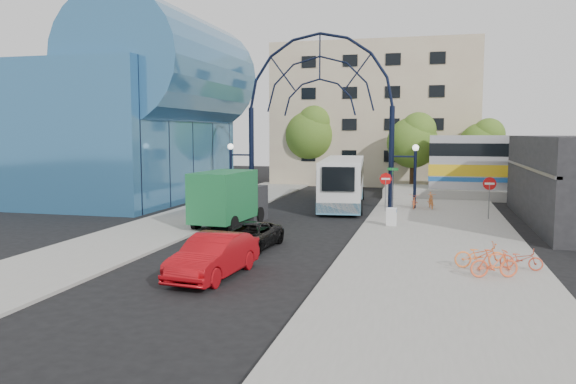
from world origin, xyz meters
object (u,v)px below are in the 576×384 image
(red_sedan, at_px, (214,256))
(bike_far_b, at_px, (494,263))
(sandwich_board, at_px, (391,215))
(bike_near_b, at_px, (431,201))
(stop_sign, at_px, (386,182))
(do_not_enter_sign, at_px, (489,188))
(city_bus, at_px, (343,181))
(tree_north_a, at_px, (414,140))
(tree_north_c, at_px, (484,143))
(street_name_sign, at_px, (393,180))
(green_truck, at_px, (230,199))
(gateway_arch, at_px, (320,84))
(tree_north_b, at_px, (312,132))
(black_suv, at_px, (250,236))
(bike_near_a, at_px, (415,201))
(bike_far_a, at_px, (480,255))
(bike_far_c, at_px, (521,259))

(red_sedan, relative_size, bike_far_b, 2.78)
(sandwich_board, bearing_deg, bike_near_b, 75.10)
(bike_far_b, bearing_deg, stop_sign, 1.75)
(do_not_enter_sign, xyz_separation_m, city_bus, (-9.40, 4.75, -0.22))
(tree_north_a, xyz_separation_m, tree_north_c, (6.00, 2.00, -0.33))
(do_not_enter_sign, height_order, street_name_sign, street_name_sign)
(do_not_enter_sign, height_order, sandwich_board, do_not_enter_sign)
(tree_north_a, bearing_deg, street_name_sign, -93.96)
(tree_north_a, distance_m, red_sedan, 32.91)
(tree_north_a, xyz_separation_m, green_truck, (-9.32, -21.44, -3.05))
(bike_near_b, distance_m, bike_far_b, 18.26)
(gateway_arch, height_order, tree_north_a, gateway_arch)
(do_not_enter_sign, xyz_separation_m, tree_north_b, (-14.88, 19.93, 3.29))
(tree_north_b, xyz_separation_m, tree_north_c, (16.00, -2.00, -0.99))
(do_not_enter_sign, bearing_deg, bike_far_b, -94.59)
(bike_far_b, bearing_deg, tree_north_a, -8.45)
(gateway_arch, distance_m, bike_far_b, 22.24)
(green_truck, relative_size, red_sedan, 1.34)
(bike_near_b, bearing_deg, tree_north_a, 89.19)
(green_truck, height_order, bike_near_b, green_truck)
(street_name_sign, xyz_separation_m, black_suv, (-5.38, -13.77, -1.54))
(sandwich_board, height_order, bike_near_a, sandwich_board)
(stop_sign, bearing_deg, tree_north_b, 115.83)
(do_not_enter_sign, distance_m, street_name_sign, 6.36)
(bike_far_a, bearing_deg, tree_north_b, 12.80)
(bike_near_b, xyz_separation_m, bike_far_b, (2.16, -18.13, -0.04))
(tree_north_c, xyz_separation_m, bike_far_c, (-1.16, -30.70, -3.76))
(tree_north_b, xyz_separation_m, bike_far_b, (13.73, -34.22, -4.64))
(street_name_sign, xyz_separation_m, tree_north_b, (-9.08, 17.33, 3.14))
(stop_sign, distance_m, tree_north_c, 17.68)
(street_name_sign, distance_m, bike_near_a, 2.51)
(gateway_arch, height_order, green_truck, gateway_arch)
(city_bus, bearing_deg, bike_far_b, -72.45)
(bike_far_a, xyz_separation_m, bike_far_b, (0.37, -1.38, 0.02))
(tree_north_a, xyz_separation_m, bike_far_b, (3.73, -30.22, -3.98))
(green_truck, relative_size, bike_near_a, 3.45)
(green_truck, distance_m, bike_near_b, 14.38)
(sandwich_board, relative_size, bike_far_b, 0.58)
(tree_north_c, distance_m, bike_far_c, 30.96)
(stop_sign, distance_m, bike_far_a, 15.69)
(gateway_arch, relative_size, city_bus, 1.10)
(green_truck, xyz_separation_m, red_sedan, (3.30, -10.69, -0.78))
(green_truck, relative_size, bike_near_b, 3.47)
(street_name_sign, xyz_separation_m, bike_near_b, (2.49, 1.24, -1.46))
(city_bus, distance_m, bike_near_b, 6.26)
(bike_near_a, distance_m, bike_far_b, 18.58)
(street_name_sign, height_order, tree_north_c, tree_north_c)
(sandwich_board, height_order, bike_far_a, sandwich_board)
(street_name_sign, distance_m, tree_north_a, 13.59)
(city_bus, height_order, bike_near_a, city_bus)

